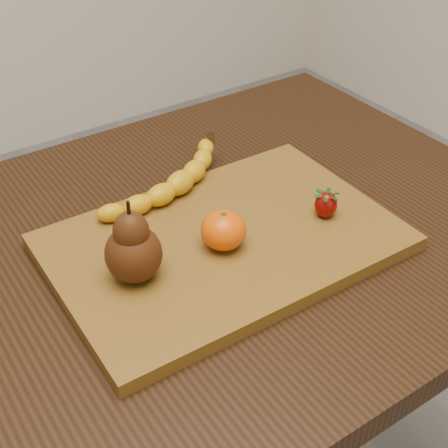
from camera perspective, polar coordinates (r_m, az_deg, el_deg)
table at (r=0.92m, az=-2.97°, el=-6.20°), size 1.00×0.70×0.76m
cutting_board at (r=0.83m, az=0.00°, el=-1.66°), size 0.45×0.31×0.02m
banana at (r=0.90m, az=-4.04°, el=3.79°), size 0.22×0.13×0.03m
pear at (r=0.74m, az=-8.40°, el=-1.55°), size 0.08×0.08×0.11m
mandarin at (r=0.80m, az=-0.05°, el=-0.57°), size 0.06×0.06×0.05m
strawberry at (r=0.86m, az=9.30°, el=1.83°), size 0.04×0.04×0.04m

